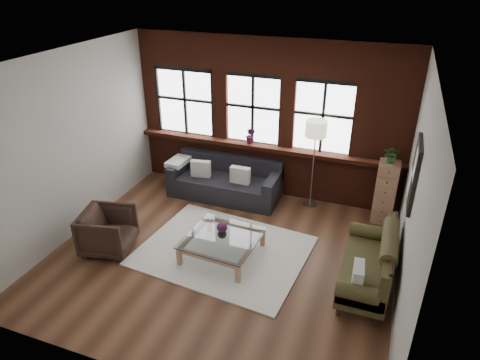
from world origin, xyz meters
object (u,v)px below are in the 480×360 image
(vase, at_px, (222,233))
(dark_sofa, at_px, (225,179))
(vintage_settee, at_px, (367,261))
(drawer_chest, at_px, (385,192))
(armchair, at_px, (108,231))
(floor_lamp, at_px, (313,162))
(coffee_table, at_px, (222,247))

(vase, bearing_deg, dark_sofa, 110.85)
(vintage_settee, height_order, drawer_chest, drawer_chest)
(drawer_chest, bearing_deg, armchair, -149.24)
(vase, distance_m, floor_lamp, 2.44)
(dark_sofa, xyz_separation_m, vintage_settee, (3.01, -1.86, 0.05))
(dark_sofa, bearing_deg, armchair, -115.50)
(drawer_chest, bearing_deg, vintage_settee, -93.50)
(dark_sofa, distance_m, coffee_table, 2.06)
(armchair, height_order, drawer_chest, drawer_chest)
(dark_sofa, xyz_separation_m, floor_lamp, (1.75, 0.24, 0.56))
(dark_sofa, bearing_deg, coffee_table, -69.15)
(armchair, relative_size, drawer_chest, 0.67)
(floor_lamp, bearing_deg, drawer_chest, -3.77)
(vintage_settee, xyz_separation_m, vase, (-2.29, -0.06, -0.01))
(vintage_settee, bearing_deg, dark_sofa, 148.39)
(coffee_table, distance_m, drawer_chest, 3.20)
(vase, height_order, drawer_chest, drawer_chest)
(armchair, distance_m, drawer_chest, 4.99)
(dark_sofa, relative_size, floor_lamp, 1.16)
(dark_sofa, relative_size, coffee_table, 1.96)
(drawer_chest, bearing_deg, coffee_table, -139.42)
(dark_sofa, height_order, coffee_table, dark_sofa)
(vintage_settee, xyz_separation_m, coffee_table, (-2.29, -0.06, -0.28))
(vintage_settee, bearing_deg, vase, -178.49)
(drawer_chest, distance_m, floor_lamp, 1.43)
(vintage_settee, relative_size, drawer_chest, 1.44)
(vintage_settee, distance_m, floor_lamp, 2.50)
(floor_lamp, bearing_deg, vintage_settee, -58.95)
(drawer_chest, bearing_deg, vase, -139.42)
(dark_sofa, bearing_deg, drawer_chest, 2.67)
(armchair, relative_size, vase, 5.16)
(dark_sofa, relative_size, armchair, 2.77)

